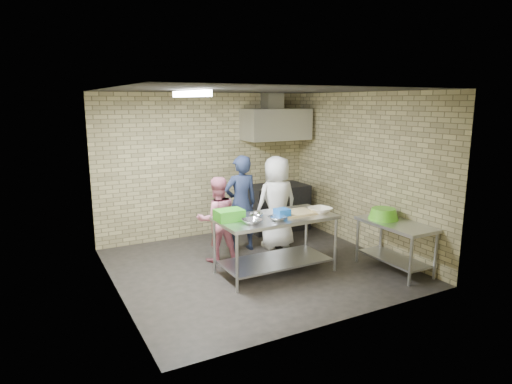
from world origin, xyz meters
TOP-DOWN VIEW (x-y plane):
  - floor at (0.00, 0.00)m, footprint 4.20×4.20m
  - ceiling at (0.00, 0.00)m, footprint 4.20×4.20m
  - back_wall at (0.00, 2.00)m, footprint 4.20×0.06m
  - front_wall at (0.00, -2.00)m, footprint 4.20×0.06m
  - left_wall at (-2.10, 0.00)m, footprint 0.06×4.00m
  - right_wall at (2.10, 0.00)m, footprint 0.06×4.00m
  - prep_table at (0.15, -0.32)m, footprint 1.75×0.88m
  - side_counter at (1.80, -1.10)m, footprint 0.60×1.20m
  - stove at (1.35, 1.65)m, footprint 1.20×0.70m
  - range_hood at (1.35, 1.70)m, footprint 1.30×0.60m
  - hood_duct at (1.35, 1.85)m, footprint 0.35×0.30m
  - wall_shelf at (1.65, 1.89)m, footprint 0.80×0.20m
  - fluorescent_fixture at (-1.00, 0.00)m, footprint 0.10×1.25m
  - green_crate at (-0.55, -0.20)m, footprint 0.39×0.29m
  - blue_tub at (0.20, -0.42)m, footprint 0.19×0.19m
  - cutting_board at (0.50, -0.34)m, footprint 0.54×0.41m
  - mixing_bowl_a at (-0.35, -0.52)m, footprint 0.30×0.30m
  - mixing_bowl_b at (-0.15, -0.27)m, footprint 0.23×0.23m
  - mixing_bowl_c at (0.05, -0.54)m, footprint 0.28×0.28m
  - ceramic_bowl at (0.85, -0.47)m, footprint 0.37×0.37m
  - green_basin at (1.78, -0.85)m, footprint 0.46×0.46m
  - bottle_red at (1.40, 1.89)m, footprint 0.07×0.07m
  - bottle_green at (1.80, 1.89)m, footprint 0.06×0.06m
  - man_navy at (0.14, 0.82)m, footprint 0.61×0.41m
  - woman_pink at (-0.42, 0.56)m, footprint 0.72×0.59m
  - woman_white at (0.77, 0.68)m, footprint 0.80×0.53m

SIDE VIEW (x-z plane):
  - floor at x=0.00m, z-range 0.00..0.00m
  - side_counter at x=1.80m, z-range 0.00..0.75m
  - prep_table at x=0.15m, z-range 0.00..0.88m
  - stove at x=1.35m, z-range 0.00..0.90m
  - woman_pink at x=-0.42m, z-range 0.00..1.38m
  - woman_white at x=0.77m, z-range 0.00..1.62m
  - man_navy at x=0.14m, z-range 0.00..1.66m
  - green_basin at x=1.78m, z-range 0.75..0.92m
  - cutting_board at x=0.50m, z-range 0.88..0.90m
  - mixing_bowl_c at x=0.05m, z-range 0.88..0.94m
  - mixing_bowl_b at x=-0.15m, z-range 0.88..0.94m
  - mixing_bowl_a at x=-0.35m, z-range 0.88..0.94m
  - ceramic_bowl at x=0.85m, z-range 0.88..0.96m
  - blue_tub at x=0.20m, z-range 0.88..1.00m
  - green_crate at x=-0.55m, z-range 0.88..1.03m
  - back_wall at x=0.00m, z-range 0.00..2.70m
  - front_wall at x=0.00m, z-range 0.00..2.70m
  - left_wall at x=-2.10m, z-range 0.00..2.70m
  - right_wall at x=2.10m, z-range 0.00..2.70m
  - wall_shelf at x=1.65m, z-range 1.90..1.94m
  - bottle_green at x=1.80m, z-range 1.94..2.09m
  - bottle_red at x=1.40m, z-range 1.94..2.12m
  - range_hood at x=1.35m, z-range 1.80..2.40m
  - hood_duct at x=1.35m, z-range 2.40..2.70m
  - fluorescent_fixture at x=-1.00m, z-range 2.60..2.68m
  - ceiling at x=0.00m, z-range 2.70..2.70m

